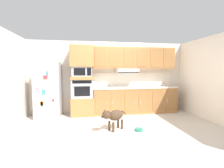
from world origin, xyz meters
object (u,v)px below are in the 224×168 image
object	(u,v)px
dog_food_bowl	(139,130)
refrigerator	(48,90)
screwdriver	(162,86)
dog	(114,116)
microwave	(82,72)
built_in_oven	(82,88)

from	to	relation	value
dog_food_bowl	refrigerator	bearing A→B (deg)	146.42
screwdriver	dog_food_bowl	size ratio (longest dim) A/B	0.84
screwdriver	dog	world-z (taller)	screwdriver
dog_food_bowl	dog	bearing A→B (deg)	166.92
screwdriver	dog_food_bowl	xyz separation A→B (m)	(-1.45, -1.74, -0.90)
refrigerator	dog	bearing A→B (deg)	-38.88
microwave	dog	bearing A→B (deg)	-63.33
refrigerator	dog	distance (m)	2.43
microwave	dog	size ratio (longest dim) A/B	0.88
refrigerator	dog	xyz separation A→B (m)	(1.85, -1.49, -0.51)
screwdriver	dog	distance (m)	2.66
built_in_oven	dog_food_bowl	size ratio (longest dim) A/B	3.50
refrigerator	built_in_oven	distance (m)	1.07
built_in_oven	screwdriver	xyz separation A→B (m)	(2.84, 0.03, 0.03)
refrigerator	dog_food_bowl	distance (m)	3.08
refrigerator	screwdriver	world-z (taller)	refrigerator
refrigerator	built_in_oven	bearing A→B (deg)	3.63
refrigerator	built_in_oven	world-z (taller)	refrigerator
screwdriver	dog_food_bowl	world-z (taller)	screwdriver
microwave	built_in_oven	bearing A→B (deg)	179.23
dog	dog_food_bowl	distance (m)	0.71
refrigerator	screwdriver	size ratio (longest dim) A/B	10.43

